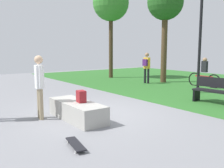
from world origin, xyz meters
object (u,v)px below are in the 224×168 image
park_bench_near_path (217,90)px  cyclist_on_bicycle (204,74)px  backpack_on_ledge (81,96)px  lamp_post (201,29)px  tree_young_birch (165,4)px  pedestrian_with_backpack (147,65)px  concrete_ledge (77,111)px  tree_tall_oak (111,4)px  skater_watching (39,82)px  skateboard_by_ledge (76,144)px

park_bench_near_path → cyclist_on_bicycle: bearing=129.9°
backpack_on_ledge → lamp_post: (-0.71, 6.22, 2.10)m
tree_young_birch → lamp_post: (3.41, -1.52, -1.64)m
lamp_post → cyclist_on_bicycle: 2.95m
lamp_post → pedestrian_with_backpack: bearing=174.4°
concrete_ledge → cyclist_on_bicycle: (-1.53, 8.12, 0.39)m
tree_tall_oak → park_bench_near_path: bearing=-11.5°
skater_watching → tree_tall_oak: size_ratio=0.29×
concrete_ledge → backpack_on_ledge: size_ratio=6.55×
skater_watching → tree_tall_oak: 10.97m
backpack_on_ledge → lamp_post: size_ratio=0.07×
skateboard_by_ledge → park_bench_near_path: (-0.61, 5.90, 0.42)m
tree_young_birch → pedestrian_with_backpack: bearing=-99.4°
concrete_ledge → lamp_post: 6.80m
concrete_ledge → park_bench_near_path: bearing=76.9°
lamp_post → cyclist_on_bicycle: (-0.94, 1.83, -2.12)m
pedestrian_with_backpack → tree_tall_oak: bearing=178.6°
skateboard_by_ledge → tree_tall_oak: tree_tall_oak is taller
skateboard_by_ledge → lamp_post: bearing=107.9°
pedestrian_with_backpack → cyclist_on_bicycle: size_ratio=0.94×
skater_watching → tree_tall_oak: tree_tall_oak is taller
park_bench_near_path → concrete_ledge: bearing=-103.1°
concrete_ledge → lamp_post: (-0.59, 6.29, 2.51)m
concrete_ledge → tree_tall_oak: bearing=138.9°
backpack_on_ledge → park_bench_near_path: 4.96m
tree_young_birch → cyclist_on_bicycle: tree_young_birch is taller
concrete_ledge → pedestrian_with_backpack: (-4.19, 6.64, 0.78)m
skateboard_by_ledge → tree_tall_oak: size_ratio=0.14×
skateboard_by_ledge → tree_tall_oak: 13.09m
backpack_on_ledge → tree_young_birch: (-4.12, 7.74, 3.75)m
backpack_on_ledge → tree_young_birch: tree_young_birch is taller
park_bench_near_path → tree_young_birch: tree_young_birch is taller
pedestrian_with_backpack → skater_watching: bearing=-64.5°
tree_young_birch → pedestrian_with_backpack: tree_young_birch is taller
backpack_on_ledge → skateboard_by_ledge: bearing=-24.4°
skateboard_by_ledge → tree_young_birch: (-5.75, 8.79, 4.33)m
backpack_on_ledge → pedestrian_with_backpack: pedestrian_with_backpack is taller
skater_watching → cyclist_on_bicycle: bearing=95.6°
backpack_on_ledge → tree_tall_oak: tree_tall_oak is taller
backpack_on_ledge → cyclist_on_bicycle: size_ratio=0.18×
backpack_on_ledge → park_bench_near_path: (1.03, 4.85, -0.17)m
park_bench_near_path → lamp_post: size_ratio=0.36×
backpack_on_ledge → lamp_post: lamp_post is taller
concrete_ledge → skateboard_by_ledge: concrete_ledge is taller
concrete_ledge → tree_young_birch: bearing=117.1°
backpack_on_ledge → skateboard_by_ledge: backpack_on_ledge is taller
tree_tall_oak → skateboard_by_ledge: bearing=-39.2°
backpack_on_ledge → concrete_ledge: bearing=-140.5°
cyclist_on_bicycle → park_bench_near_path: bearing=-50.1°
concrete_ledge → tree_tall_oak: tree_tall_oak is taller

